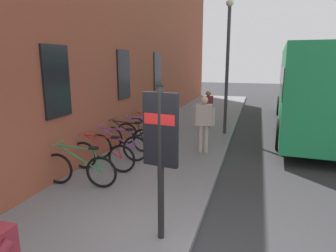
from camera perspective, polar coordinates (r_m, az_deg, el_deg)
The scene contains 14 objects.
ground at distance 10.12m, azimuth 17.05°, elevation -4.57°, with size 60.00×60.00×0.00m, color #2D2D30.
sidewalk_pavement at distance 12.31m, azimuth 4.19°, elevation -0.76°, with size 24.00×3.50×0.12m, color slate.
station_facade at distance 13.63m, azimuth -3.49°, elevation 19.95°, with size 22.00×0.65×9.31m.
bicycle_mid_rack at distance 6.95m, azimuth -16.50°, elevation -7.90°, with size 0.48×1.77×0.97m.
bicycle_by_door at distance 7.74m, azimuth -12.34°, elevation -5.58°, with size 0.48×1.77×0.97m.
bicycle_beside_lamp at distance 8.47m, azimuth -9.59°, elevation -3.89°, with size 0.48×1.77×0.97m.
bicycle_far_end at distance 9.32m, azimuth -7.74°, elevation -2.32°, with size 0.48×1.77×0.97m.
bicycle_end_of_row at distance 9.99m, azimuth -4.94°, elevation -1.25°, with size 0.71×1.69×0.97m.
bicycle_nearest_sign at distance 10.85m, azimuth -3.41°, elevation -0.12°, with size 0.49×1.76×0.97m.
transit_info_sign at distance 4.40m, azimuth -1.43°, elevation -2.67°, with size 0.17×0.56×2.40m.
city_bus at distance 13.63m, azimuth 26.06°, elevation 7.21°, with size 10.62×3.11×3.35m.
pedestrian_by_facade at distance 12.31m, azimuth 7.63°, elevation 3.87°, with size 0.56×0.36×1.53m.
pedestrian_crossing_street at distance 8.99m, azimuth 6.85°, elevation 1.43°, with size 0.31×0.64×1.71m.
street_lamp at distance 11.36m, azimuth 11.31°, elevation 13.00°, with size 0.28×0.28×4.86m.
Camera 1 is at (-3.71, -0.82, 2.87)m, focal length 31.97 mm.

